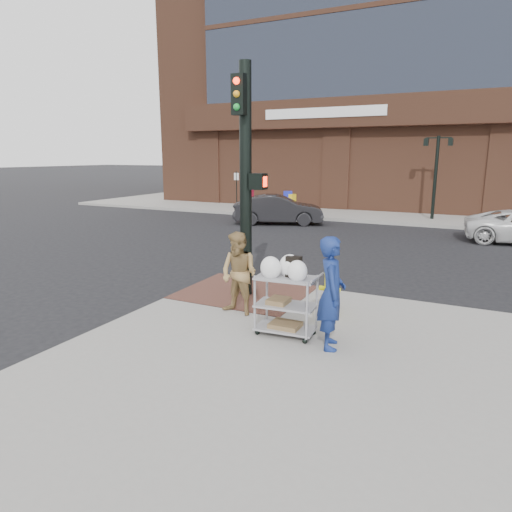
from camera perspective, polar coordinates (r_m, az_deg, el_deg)
The scene contains 13 objects.
ground at distance 9.61m, azimuth -0.78°, elevation -7.28°, with size 220.00×220.00×0.00m, color black.
brick_curb_ramp at distance 10.58m, azimuth -1.46°, elevation -4.51°, with size 2.80×2.40×0.01m, color #4E2A24.
lamp_post at distance 24.15m, azimuth 21.59°, elevation 10.16°, with size 1.32×0.22×4.00m.
parking_sign at distance 26.35m, azimuth -2.45°, elevation 8.16°, with size 0.05×0.05×2.20m, color black.
traffic_signal_pole at distance 9.95m, azimuth -1.26°, elevation 10.08°, with size 0.61×0.51×5.00m.
woman_blue at distance 7.48m, azimuth 9.42°, elevation -4.58°, with size 0.68×0.44×1.86m, color navy.
pedestrian_tan at distance 8.96m, azimuth -2.14°, elevation -2.23°, with size 0.80×0.62×1.65m, color olive.
sedan_dark at distance 21.93m, azimuth 2.80°, elevation 5.82°, with size 1.48×4.24×1.40m, color black.
utility_cart at distance 7.97m, azimuth 3.75°, elevation -5.47°, with size 1.07×0.65×1.43m.
fire_hydrant at distance 9.26m, azimuth 9.19°, elevation -4.21°, with size 0.43×0.30×0.91m.
newsbox_red at distance 26.38m, azimuth -0.94°, elevation 7.02°, with size 0.48×0.43×1.14m, color maroon.
newsbox_yellow at distance 25.62m, azimuth 4.41°, elevation 6.64°, with size 0.41×0.37×0.98m, color yellow.
newsbox_blue at distance 25.71m, azimuth 3.98°, elevation 6.84°, with size 0.47×0.43×1.13m, color #1C25B6.
Camera 1 is at (4.12, -8.05, 3.26)m, focal length 32.00 mm.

